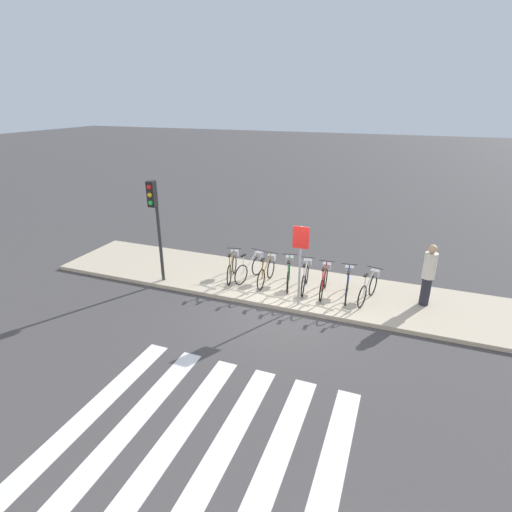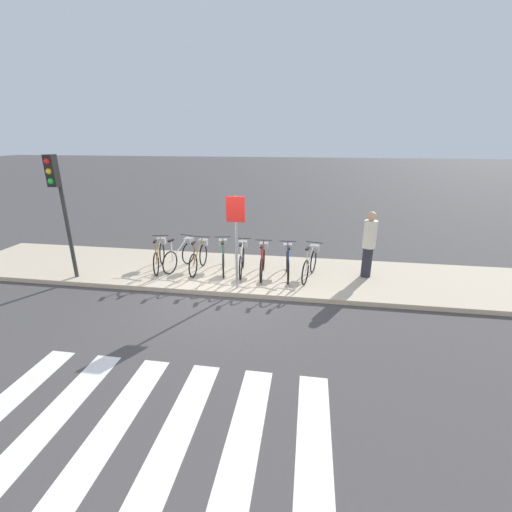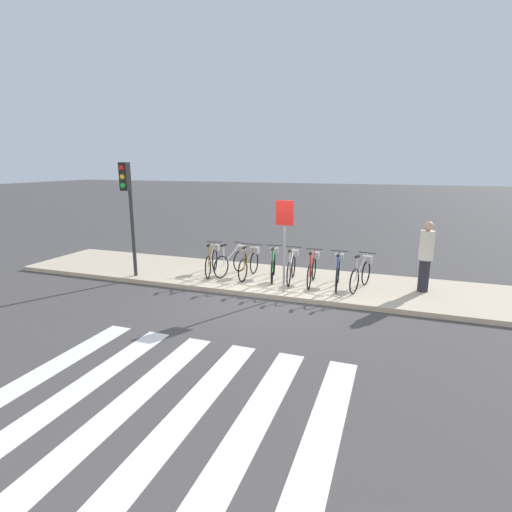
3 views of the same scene
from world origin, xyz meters
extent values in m
plane|color=#423F3F|center=(0.00, 0.00, 0.00)|extent=(120.00, 120.00, 0.00)
cube|color=#B7A88E|center=(0.00, 1.43, 0.06)|extent=(16.11, 2.86, 0.12)
cube|color=silver|center=(-0.45, -6.68, 0.00)|extent=(0.45, 8.00, 0.01)
torus|color=black|center=(-1.99, 0.78, 0.45)|extent=(0.19, 0.64, 0.65)
torus|color=black|center=(-2.19, 1.64, 0.45)|extent=(0.19, 0.64, 0.65)
cylinder|color=olive|center=(-2.09, 1.21, 0.71)|extent=(0.24, 0.89, 0.55)
cylinder|color=olive|center=(-2.02, 0.90, 0.74)|extent=(0.04, 0.04, 0.58)
cube|color=black|center=(-2.02, 0.90, 1.05)|extent=(0.11, 0.21, 0.04)
cylinder|color=#262626|center=(-2.19, 1.64, 1.00)|extent=(0.45, 0.13, 0.02)
cube|color=gray|center=(-2.20, 1.69, 0.81)|extent=(0.28, 0.25, 0.18)
torus|color=black|center=(-1.65, 0.93, 0.45)|extent=(0.20, 0.64, 0.65)
torus|color=black|center=(-1.43, 1.79, 0.45)|extent=(0.20, 0.64, 0.65)
cylinder|color=silver|center=(-1.54, 1.36, 0.71)|extent=(0.26, 0.89, 0.55)
cylinder|color=silver|center=(-1.62, 1.05, 0.74)|extent=(0.04, 0.04, 0.58)
cube|color=black|center=(-1.62, 1.05, 1.05)|extent=(0.12, 0.21, 0.04)
cylinder|color=#262626|center=(-1.43, 1.79, 1.00)|extent=(0.45, 0.14, 0.02)
cube|color=gray|center=(-1.41, 1.84, 0.81)|extent=(0.28, 0.25, 0.18)
torus|color=black|center=(-0.95, 0.81, 0.45)|extent=(0.04, 0.65, 0.65)
torus|color=black|center=(-0.95, 1.70, 0.45)|extent=(0.04, 0.65, 0.65)
cylinder|color=olive|center=(-0.95, 1.26, 0.71)|extent=(0.04, 0.91, 0.55)
cylinder|color=olive|center=(-0.95, 0.94, 0.74)|extent=(0.03, 0.03, 0.58)
cube|color=black|center=(-0.95, 0.94, 1.05)|extent=(0.07, 0.20, 0.04)
cylinder|color=#262626|center=(-0.95, 1.70, 1.00)|extent=(0.46, 0.03, 0.02)
cube|color=gray|center=(-0.95, 1.75, 0.81)|extent=(0.24, 0.20, 0.18)
torus|color=black|center=(-0.15, 0.92, 0.45)|extent=(0.19, 0.64, 0.65)
torus|color=black|center=(-0.36, 1.78, 0.45)|extent=(0.19, 0.64, 0.65)
cylinder|color=#267238|center=(-0.26, 1.35, 0.71)|extent=(0.25, 0.89, 0.55)
cylinder|color=#267238|center=(-0.18, 1.04, 0.74)|extent=(0.04, 0.04, 0.58)
cube|color=black|center=(-0.18, 1.04, 1.05)|extent=(0.12, 0.21, 0.04)
cylinder|color=#262626|center=(-0.36, 1.78, 1.00)|extent=(0.45, 0.13, 0.02)
cube|color=gray|center=(-0.37, 1.83, 0.81)|extent=(0.28, 0.25, 0.18)
torus|color=black|center=(0.33, 0.84, 0.45)|extent=(0.11, 0.65, 0.65)
torus|color=black|center=(0.23, 1.73, 0.45)|extent=(0.11, 0.65, 0.65)
cylinder|color=beige|center=(0.28, 1.28, 0.71)|extent=(0.14, 0.90, 0.55)
cylinder|color=beige|center=(0.32, 0.96, 0.74)|extent=(0.04, 0.04, 0.58)
cube|color=black|center=(0.32, 0.96, 1.05)|extent=(0.09, 0.21, 0.04)
cylinder|color=#262626|center=(0.23, 1.73, 1.00)|extent=(0.46, 0.08, 0.02)
cube|color=gray|center=(0.22, 1.77, 0.81)|extent=(0.26, 0.23, 0.18)
torus|color=black|center=(0.90, 0.76, 0.45)|extent=(0.08, 0.65, 0.65)
torus|color=black|center=(0.84, 1.64, 0.45)|extent=(0.08, 0.65, 0.65)
cylinder|color=red|center=(0.87, 1.20, 0.71)|extent=(0.09, 0.91, 0.55)
cylinder|color=red|center=(0.89, 0.88, 0.74)|extent=(0.03, 0.03, 0.58)
cube|color=black|center=(0.89, 0.88, 1.05)|extent=(0.08, 0.20, 0.04)
cylinder|color=#262626|center=(0.84, 1.64, 1.00)|extent=(0.46, 0.05, 0.02)
cube|color=gray|center=(0.83, 1.69, 0.81)|extent=(0.25, 0.22, 0.18)
torus|color=black|center=(1.60, 0.75, 0.45)|extent=(0.10, 0.65, 0.65)
torus|color=black|center=(1.51, 1.64, 0.45)|extent=(0.10, 0.65, 0.65)
cylinder|color=navy|center=(1.55, 1.20, 0.71)|extent=(0.12, 0.91, 0.55)
cylinder|color=navy|center=(1.58, 0.88, 0.74)|extent=(0.03, 0.03, 0.58)
cube|color=black|center=(1.58, 0.88, 1.05)|extent=(0.09, 0.21, 0.04)
cylinder|color=#262626|center=(1.51, 1.64, 1.00)|extent=(0.46, 0.07, 0.02)
cube|color=gray|center=(1.51, 1.69, 0.81)|extent=(0.26, 0.22, 0.18)
torus|color=black|center=(2.03, 0.78, 0.45)|extent=(0.19, 0.64, 0.65)
torus|color=black|center=(2.23, 1.64, 0.45)|extent=(0.19, 0.64, 0.65)
cylinder|color=beige|center=(2.13, 1.21, 0.71)|extent=(0.24, 0.89, 0.55)
cylinder|color=beige|center=(2.05, 0.90, 0.74)|extent=(0.04, 0.04, 0.58)
cube|color=black|center=(2.05, 0.90, 1.05)|extent=(0.11, 0.21, 0.04)
cylinder|color=#262626|center=(2.23, 1.64, 1.00)|extent=(0.45, 0.13, 0.02)
cube|color=gray|center=(2.24, 1.69, 0.81)|extent=(0.28, 0.25, 0.18)
cylinder|color=#23232D|center=(3.64, 1.58, 0.53)|extent=(0.26, 0.26, 0.82)
cylinder|color=beige|center=(3.64, 1.58, 1.30)|extent=(0.34, 0.34, 0.73)
sphere|color=tan|center=(3.64, 1.58, 1.79)|extent=(0.24, 0.24, 0.24)
cylinder|color=#2D2D2D|center=(-4.10, 0.35, 1.72)|extent=(0.10, 0.10, 3.19)
cube|color=black|center=(-4.10, 0.17, 2.94)|extent=(0.24, 0.20, 0.75)
sphere|color=red|center=(-4.10, 0.07, 3.16)|extent=(0.14, 0.14, 0.14)
sphere|color=gold|center=(-4.10, 0.07, 2.93)|extent=(0.14, 0.14, 0.14)
sphere|color=green|center=(-4.10, 0.07, 2.70)|extent=(0.14, 0.14, 0.14)
cylinder|color=#99999E|center=(0.35, 0.30, 1.27)|extent=(0.06, 0.06, 2.30)
cube|color=red|center=(0.35, 0.28, 2.12)|extent=(0.44, 0.03, 0.60)
camera|label=1|loc=(2.79, -9.39, 5.55)|focal=28.00mm
camera|label=2|loc=(2.03, -7.38, 3.71)|focal=24.00mm
camera|label=3|loc=(2.93, -8.95, 3.27)|focal=28.00mm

